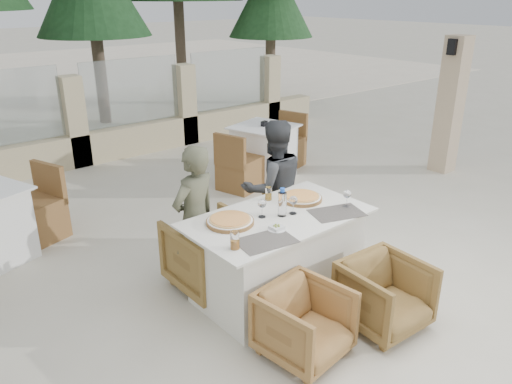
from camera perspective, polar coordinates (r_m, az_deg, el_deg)
ground at (r=4.62m, az=3.47°, el=-11.79°), size 80.00×80.00×0.00m
perimeter_wall_far at (r=8.22m, az=-20.10°, el=8.22°), size 10.00×0.34×1.60m
lantern_pillar at (r=7.99m, az=21.30°, el=9.17°), size 0.34×0.34×2.00m
pine_far_right at (r=12.36m, az=1.71°, el=20.45°), size 1.98×1.98×4.50m
dining_table at (r=4.46m, az=2.48°, el=-7.26°), size 1.60×0.90×0.77m
placemat_near_left at (r=3.87m, az=1.13°, el=-5.61°), size 0.49×0.37×0.00m
placemat_near_right at (r=4.40m, az=9.22°, el=-2.36°), size 0.52×0.43×0.00m
pizza_left at (r=4.14m, az=-2.98°, el=-3.29°), size 0.50×0.50×0.05m
pizza_right at (r=4.62m, az=5.21°, el=-0.62°), size 0.38×0.38×0.05m
water_bottle at (r=4.24m, az=3.02°, el=-1.17°), size 0.10×0.10×0.25m
wine_glass_centre at (r=4.23m, az=0.69°, el=-1.75°), size 0.10×0.10×0.18m
wine_glass_near at (r=4.31m, az=4.27°, el=-1.36°), size 0.09×0.09×0.18m
wine_glass_corner at (r=4.50m, az=10.35°, el=-0.62°), size 0.10×0.10×0.18m
beer_glass_left at (r=3.73m, az=-2.44°, el=-5.52°), size 0.09×0.09×0.14m
beer_glass_right at (r=4.60m, az=1.43°, el=-0.17°), size 0.07×0.07×0.12m
olive_dish at (r=4.04m, az=2.38°, el=-4.06°), size 0.14×0.14×0.04m
armchair_far_left at (r=4.61m, az=-5.01°, el=-7.03°), size 0.72×0.74×0.67m
armchair_far_right at (r=5.02m, az=1.87°, el=-4.46°), size 0.86×0.88×0.66m
armchair_near_left at (r=3.84m, az=5.58°, el=-14.72°), size 0.66×0.67×0.55m
armchair_near_right at (r=4.24m, az=14.51°, el=-11.32°), size 0.65×0.67×0.57m
diner_left at (r=4.45m, az=-7.00°, el=-3.15°), size 0.56×0.43×1.37m
diner_right at (r=5.07m, az=2.01°, el=0.46°), size 0.82×0.72×1.41m
bg_table_b at (r=7.33m, az=0.92°, el=4.64°), size 1.80×1.24×0.77m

